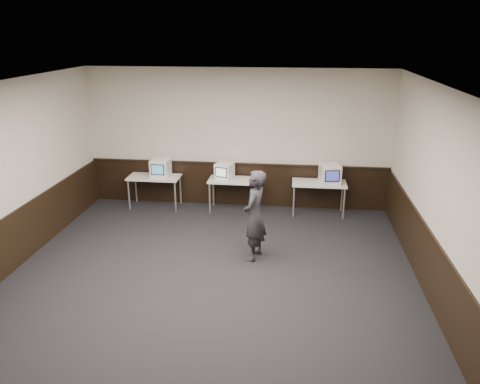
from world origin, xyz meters
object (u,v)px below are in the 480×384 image
object	(u,v)px
person	(254,216)
emac_center	(224,171)
desk_left	(154,179)
desk_center	(235,182)
emac_right	(330,174)
emac_left	(161,168)
desk_right	(319,185)

from	to	relation	value
person	emac_center	bearing A→B (deg)	-145.33
desk_left	desk_center	world-z (taller)	same
emac_center	person	bearing A→B (deg)	-55.27
emac_right	person	xyz separation A→B (m)	(-1.47, -2.31, -0.13)
desk_left	person	xyz separation A→B (m)	(2.55, -2.35, 0.16)
desk_left	emac_center	xyz separation A→B (m)	(1.65, 0.03, 0.26)
desk_left	desk_center	bearing A→B (deg)	0.00
desk_left	emac_right	xyz separation A→B (m)	(4.02, -0.03, 0.29)
emac_left	person	bearing A→B (deg)	-42.67
emac_center	person	world-z (taller)	person
emac_left	desk_center	bearing A→B (deg)	1.47
emac_center	emac_right	size ratio (longest dim) A/B	0.90
desk_right	emac_right	distance (m)	0.36
desk_left	desk_center	size ratio (longest dim) A/B	1.00
person	desk_right	bearing A→B (deg)	165.97
desk_right	emac_left	size ratio (longest dim) A/B	2.61
emac_left	emac_center	world-z (taller)	emac_left
desk_center	emac_center	world-z (taller)	emac_center
desk_left	desk_center	distance (m)	1.90
desk_right	emac_center	xyz separation A→B (m)	(-2.15, 0.03, 0.26)
emac_center	desk_right	bearing A→B (deg)	13.25
emac_left	person	world-z (taller)	person
desk_center	emac_center	distance (m)	0.36
desk_left	emac_center	bearing A→B (deg)	0.97
emac_right	emac_left	bearing A→B (deg)	169.97
emac_right	person	bearing A→B (deg)	-131.66
desk_left	emac_left	bearing A→B (deg)	5.55
desk_right	emac_right	world-z (taller)	emac_right
desk_center	emac_right	xyz separation A→B (m)	(2.12, -0.03, 0.29)
desk_left	emac_left	xyz separation A→B (m)	(0.16, 0.02, 0.28)
desk_left	desk_center	xyz separation A→B (m)	(1.90, 0.00, 0.00)
desk_right	person	bearing A→B (deg)	-117.96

